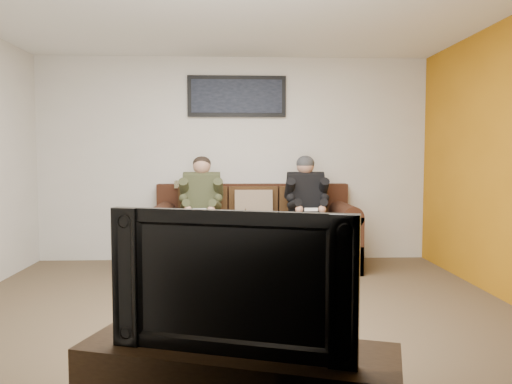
{
  "coord_description": "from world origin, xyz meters",
  "views": [
    {
      "loc": [
        0.0,
        -4.19,
        1.33
      ],
      "look_at": [
        0.24,
        1.2,
        0.95
      ],
      "focal_mm": 35.0,
      "sensor_mm": 36.0,
      "label": 1
    }
  ],
  "objects_px": {
    "framed_poster": "(237,96)",
    "television": "(237,278)",
    "sofa": "(254,235)",
    "cat": "(264,220)",
    "person_right": "(307,205)",
    "person_left": "(201,206)"
  },
  "relations": [
    {
      "from": "framed_poster",
      "to": "television",
      "type": "bearing_deg",
      "value": -90.35
    },
    {
      "from": "television",
      "to": "sofa",
      "type": "bearing_deg",
      "value": 104.1
    },
    {
      "from": "television",
      "to": "cat",
      "type": "bearing_deg",
      "value": 102.07
    },
    {
      "from": "framed_poster",
      "to": "television",
      "type": "xyz_separation_m",
      "value": [
        -0.03,
        -4.17,
        -1.32
      ]
    },
    {
      "from": "cat",
      "to": "person_right",
      "type": "bearing_deg",
      "value": -2.27
    },
    {
      "from": "person_right",
      "to": "framed_poster",
      "type": "relative_size",
      "value": 1.08
    },
    {
      "from": "person_left",
      "to": "television",
      "type": "xyz_separation_m",
      "value": [
        0.4,
        -3.58,
        0.02
      ]
    },
    {
      "from": "sofa",
      "to": "framed_poster",
      "type": "xyz_separation_m",
      "value": [
        -0.2,
        0.38,
        1.73
      ]
    },
    {
      "from": "person_right",
      "to": "television",
      "type": "height_order",
      "value": "person_right"
    },
    {
      "from": "sofa",
      "to": "person_right",
      "type": "distance_m",
      "value": 0.76
    },
    {
      "from": "sofa",
      "to": "cat",
      "type": "relative_size",
      "value": 3.66
    },
    {
      "from": "sofa",
      "to": "person_left",
      "type": "xyz_separation_m",
      "value": [
        -0.62,
        -0.2,
        0.39
      ]
    },
    {
      "from": "cat",
      "to": "television",
      "type": "height_order",
      "value": "television"
    },
    {
      "from": "person_left",
      "to": "television",
      "type": "relative_size",
      "value": 1.21
    },
    {
      "from": "sofa",
      "to": "person_left",
      "type": "distance_m",
      "value": 0.76
    },
    {
      "from": "person_left",
      "to": "person_right",
      "type": "relative_size",
      "value": 0.99
    },
    {
      "from": "television",
      "to": "person_left",
      "type": "bearing_deg",
      "value": 113.84
    },
    {
      "from": "sofa",
      "to": "cat",
      "type": "bearing_deg",
      "value": -57.24
    },
    {
      "from": "person_left",
      "to": "framed_poster",
      "type": "distance_m",
      "value": 1.52
    },
    {
      "from": "cat",
      "to": "framed_poster",
      "type": "relative_size",
      "value": 0.53
    },
    {
      "from": "sofa",
      "to": "cat",
      "type": "xyz_separation_m",
      "value": [
        0.12,
        -0.18,
        0.21
      ]
    },
    {
      "from": "sofa",
      "to": "person_right",
      "type": "relative_size",
      "value": 1.79
    }
  ]
}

